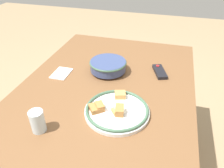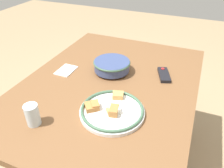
% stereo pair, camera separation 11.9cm
% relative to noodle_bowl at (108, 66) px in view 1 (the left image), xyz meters
% --- Properties ---
extents(ground_plane, '(8.00, 8.00, 0.00)m').
position_rel_noodle_bowl_xyz_m(ground_plane, '(0.12, 0.03, -0.79)').
color(ground_plane, '#9E8460').
extents(dining_table, '(1.30, 0.97, 0.75)m').
position_rel_noodle_bowl_xyz_m(dining_table, '(0.12, 0.03, -0.13)').
color(dining_table, brown).
rests_on(dining_table, ground_plane).
extents(noodle_bowl, '(0.23, 0.23, 0.07)m').
position_rel_noodle_bowl_xyz_m(noodle_bowl, '(0.00, 0.00, 0.00)').
color(noodle_bowl, '#384775').
rests_on(noodle_bowl, dining_table).
extents(food_plate, '(0.31, 0.31, 0.05)m').
position_rel_noodle_bowl_xyz_m(food_plate, '(0.36, 0.15, -0.03)').
color(food_plate, white).
rests_on(food_plate, dining_table).
extents(tv_remote, '(0.17, 0.11, 0.02)m').
position_rel_noodle_bowl_xyz_m(tv_remote, '(-0.07, 0.31, -0.03)').
color(tv_remote, black).
rests_on(tv_remote, dining_table).
extents(drinking_glass, '(0.06, 0.06, 0.10)m').
position_rel_noodle_bowl_xyz_m(drinking_glass, '(0.56, -0.15, 0.01)').
color(drinking_glass, silver).
rests_on(drinking_glass, dining_table).
extents(folded_napkin, '(0.14, 0.10, 0.01)m').
position_rel_noodle_bowl_xyz_m(folded_napkin, '(0.10, -0.27, -0.04)').
color(folded_napkin, white).
rests_on(folded_napkin, dining_table).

